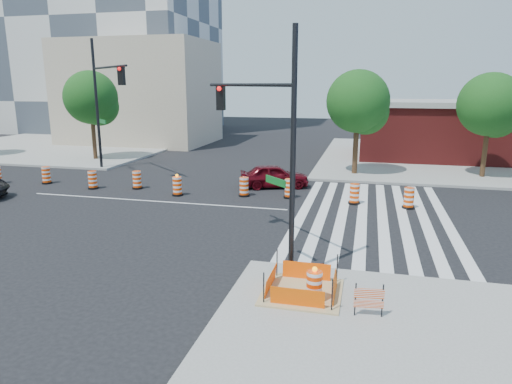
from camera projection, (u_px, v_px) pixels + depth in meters
ground at (153, 201)px, 23.48m from camera, size 120.00×120.00×0.00m
sidewalk_ne at (463, 159)px, 36.27m from camera, size 22.00×22.00×0.15m
sidewalk_nw at (68, 145)px, 44.66m from camera, size 22.00×22.00×0.15m
crosswalk_east at (372, 215)px, 20.93m from camera, size 6.75×13.50×0.01m
lane_centerline at (153, 201)px, 23.48m from camera, size 14.00×0.12×0.01m
excavation_pit at (302, 291)px, 12.83m from camera, size 2.20×2.20×0.90m
brick_storefront at (466, 131)px, 35.75m from camera, size 16.50×8.50×4.60m
beige_midrise at (140, 93)px, 45.90m from camera, size 14.00×10.00×10.00m
red_coupe at (274, 176)px, 26.48m from camera, size 4.30×2.83×1.36m
signal_pole_se at (265, 128)px, 14.46m from camera, size 3.99×4.06×7.36m
signal_pole_nw at (104, 93)px, 29.69m from camera, size 5.01×4.49×8.70m
pit_drum at (314, 288)px, 12.16m from camera, size 0.53×0.53×1.04m
barricade at (369, 298)px, 11.46m from camera, size 0.75×0.13×0.88m
tree_north_b at (92, 101)px, 34.91m from camera, size 4.06×4.06×6.90m
tree_north_c at (358, 105)px, 29.09m from camera, size 4.00×4.00×6.80m
tree_north_d at (490, 108)px, 28.03m from camera, size 3.88×3.88×6.60m
median_drum_1 at (46, 176)px, 27.53m from camera, size 0.60×0.60×1.02m
median_drum_2 at (93, 181)px, 26.16m from camera, size 0.60×0.60×1.02m
median_drum_3 at (137, 181)px, 26.16m from camera, size 0.60×0.60×1.02m
median_drum_4 at (177, 187)px, 24.56m from camera, size 0.60×0.60×1.18m
median_drum_5 at (244, 187)px, 24.43m from camera, size 0.60×0.60×1.02m
median_drum_6 at (289, 189)px, 24.03m from camera, size 0.60×0.60×1.02m
median_drum_7 at (354, 195)px, 22.85m from camera, size 0.60×0.60×1.02m
median_drum_8 at (409, 199)px, 22.01m from camera, size 0.60×0.60×1.02m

